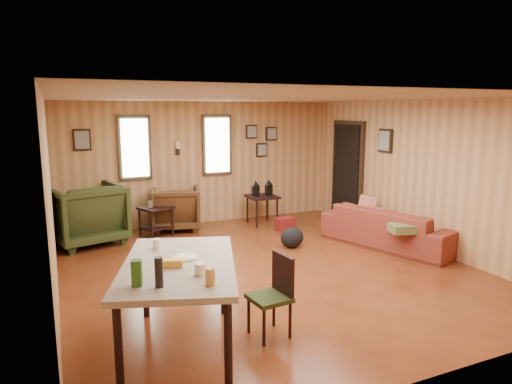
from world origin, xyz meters
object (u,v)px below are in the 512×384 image
recliner_green (87,211)px  end_table (156,216)px  sofa (390,220)px  recliner_brown (176,206)px  side_table (262,194)px  dining_table (179,271)px

recliner_green → end_table: size_ratio=1.69×
sofa → recliner_brown: (-2.97, 2.51, 0.01)m
side_table → dining_table: (-2.73, -4.06, 0.18)m
sofa → side_table: size_ratio=2.52×
sofa → side_table: bearing=12.7°
recliner_brown → recliner_green: bearing=25.4°
sofa → side_table: side_table is taller
end_table → dining_table: bearing=-98.9°
recliner_brown → dining_table: (-1.07, -4.35, 0.33)m
recliner_brown → sofa: bearing=154.1°
recliner_brown → dining_table: size_ratio=0.47×
recliner_green → end_table: recliner_green is taller
end_table → dining_table: (-0.63, -4.02, 0.41)m
recliner_brown → recliner_green: (-1.60, -0.32, 0.11)m
sofa → end_table: (-3.42, 2.18, -0.06)m
sofa → recliner_brown: 3.89m
sofa → dining_table: dining_table is taller
recliner_brown → side_table: recliner_brown is taller
dining_table → side_table: bearing=74.6°
end_table → sofa: bearing=-32.5°
end_table → dining_table: size_ratio=0.35×
recliner_brown → recliner_green: 1.63m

